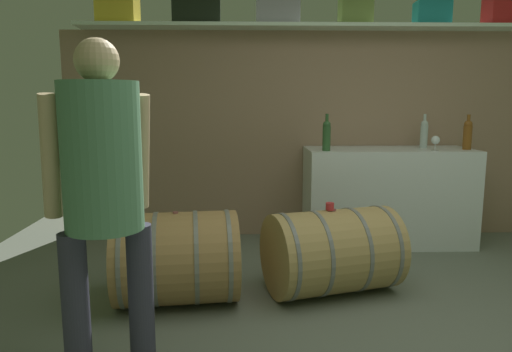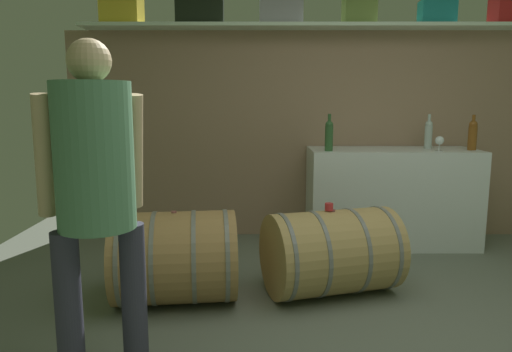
{
  "view_description": "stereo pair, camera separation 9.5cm",
  "coord_description": "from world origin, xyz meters",
  "views": [
    {
      "loc": [
        -1.03,
        -2.24,
        1.36
      ],
      "look_at": [
        -0.94,
        1.01,
        0.83
      ],
      "focal_mm": 33.1,
      "sensor_mm": 36.0,
      "label": 1
    },
    {
      "loc": [
        -0.93,
        -2.25,
        1.36
      ],
      "look_at": [
        -0.94,
        1.01,
        0.83
      ],
      "focal_mm": 33.1,
      "sensor_mm": 36.0,
      "label": 2
    }
  ],
  "objects": [
    {
      "name": "toolcase_yellow",
      "position": [
        -2.18,
        2.31,
        2.21
      ],
      "size": [
        0.36,
        0.28,
        0.33
      ],
      "primitive_type": "cube",
      "rotation": [
        0.0,
        0.0,
        -0.02
      ],
      "color": "yellow",
      "rests_on": "high_shelf_board"
    },
    {
      "name": "wine_glass",
      "position": [
        0.69,
        1.91,
        1.0
      ],
      "size": [
        0.08,
        0.08,
        0.13
      ],
      "color": "white",
      "rests_on": "work_cabinet"
    },
    {
      "name": "back_wall_panel",
      "position": [
        0.0,
        2.46,
        1.01
      ],
      "size": [
        5.52,
        0.1,
        2.01
      ],
      "primitive_type": "cube",
      "color": "#9C7B62",
      "rests_on": "ground"
    },
    {
      "name": "wine_bottle_clear",
      "position": [
        0.68,
        2.15,
        1.05
      ],
      "size": [
        0.07,
        0.07,
        0.32
      ],
      "color": "#B1C2BD",
      "rests_on": "work_cabinet"
    },
    {
      "name": "toolcase_teal",
      "position": [
        0.75,
        2.31,
        2.15
      ],
      "size": [
        0.32,
        0.24,
        0.22
      ],
      "primitive_type": "cube",
      "rotation": [
        0.0,
        0.0,
        -0.07
      ],
      "color": "teal",
      "rests_on": "high_shelf_board"
    },
    {
      "name": "wine_barrel_far",
      "position": [
        -1.48,
        0.79,
        0.31
      ],
      "size": [
        0.87,
        0.7,
        0.63
      ],
      "rotation": [
        0.0,
        0.0,
        0.12
      ],
      "color": "#A57B48",
      "rests_on": "ground"
    },
    {
      "name": "winemaker_pouring",
      "position": [
        -1.65,
        -0.18,
        0.99
      ],
      "size": [
        0.5,
        0.44,
        1.62
      ],
      "rotation": [
        0.0,
        0.0,
        0.47
      ],
      "color": "#2E2E3D",
      "rests_on": "ground"
    },
    {
      "name": "high_shelf_board",
      "position": [
        0.0,
        2.31,
        2.03
      ],
      "size": [
        5.08,
        0.4,
        0.03
      ],
      "primitive_type": "cube",
      "color": "silver",
      "rests_on": "back_wall_panel"
    },
    {
      "name": "wine_bottle_amber",
      "position": [
        1.02,
        2.01,
        1.05
      ],
      "size": [
        0.08,
        0.08,
        0.32
      ],
      "color": "brown",
      "rests_on": "work_cabinet"
    },
    {
      "name": "work_cabinet",
      "position": [
        0.34,
        2.1,
        0.45
      ],
      "size": [
        1.54,
        0.6,
        0.91
      ],
      "primitive_type": "cube",
      "color": "white",
      "rests_on": "ground"
    },
    {
      "name": "tasting_cup",
      "position": [
        -0.43,
        0.94,
        0.63
      ],
      "size": [
        0.06,
        0.06,
        0.05
      ],
      "primitive_type": "cylinder",
      "color": "red",
      "rests_on": "wine_barrel_near"
    },
    {
      "name": "wine_bottle_green",
      "position": [
        -0.29,
        1.93,
        1.05
      ],
      "size": [
        0.07,
        0.07,
        0.33
      ],
      "color": "#2F592E",
      "rests_on": "work_cabinet"
    },
    {
      "name": "ground_plane",
      "position": [
        0.0,
        0.61,
        -0.01
      ],
      "size": [
        6.72,
        8.12,
        0.02
      ],
      "primitive_type": "cube",
      "color": "#63695B"
    },
    {
      "name": "toolcase_black",
      "position": [
        -1.45,
        2.31,
        2.17
      ],
      "size": [
        0.44,
        0.28,
        0.25
      ],
      "primitive_type": "cube",
      "rotation": [
        0.0,
        0.0,
        0.03
      ],
      "color": "black",
      "rests_on": "high_shelf_board"
    },
    {
      "name": "wine_barrel_near",
      "position": [
        -0.4,
        0.94,
        0.3
      ],
      "size": [
        1.02,
        0.81,
        0.61
      ],
      "rotation": [
        0.0,
        0.0,
        0.29
      ],
      "color": "tan",
      "rests_on": "ground"
    },
    {
      "name": "toolcase_grey",
      "position": [
        -0.7,
        2.31,
        2.19
      ],
      "size": [
        0.4,
        0.26,
        0.3
      ],
      "primitive_type": "cube",
      "rotation": [
        0.0,
        0.0,
        0.0
      ],
      "color": "gray",
      "rests_on": "high_shelf_board"
    },
    {
      "name": "toolcase_olive",
      "position": [
        0.02,
        2.31,
        2.19
      ],
      "size": [
        0.3,
        0.2,
        0.3
      ],
      "primitive_type": "cube",
      "rotation": [
        0.0,
        0.0,
        0.04
      ],
      "color": "olive",
      "rests_on": "high_shelf_board"
    }
  ]
}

